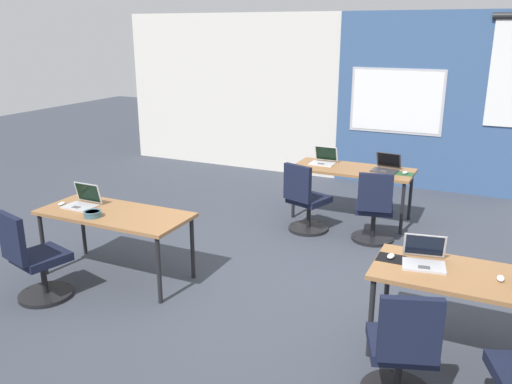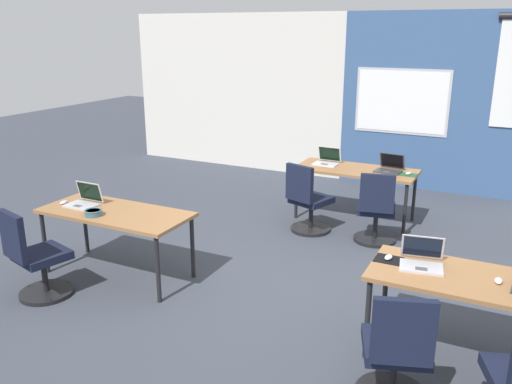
# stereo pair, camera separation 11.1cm
# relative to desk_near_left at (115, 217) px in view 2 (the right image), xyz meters

# --- Properties ---
(ground_plane) EXTENTS (24.00, 24.00, 0.00)m
(ground_plane) POSITION_rel_desk_near_left_xyz_m (1.75, 0.60, -0.66)
(ground_plane) COLOR #383D47
(back_wall_assembly) EXTENTS (10.00, 0.27, 2.80)m
(back_wall_assembly) POSITION_rel_desk_near_left_xyz_m (1.80, 4.80, 0.75)
(back_wall_assembly) COLOR silver
(back_wall_assembly) RESTS_ON ground
(desk_near_left) EXTENTS (1.60, 0.70, 0.72)m
(desk_near_left) POSITION_rel_desk_near_left_xyz_m (0.00, 0.00, 0.00)
(desk_near_left) COLOR olive
(desk_near_left) RESTS_ON ground
(desk_near_right) EXTENTS (1.60, 0.70, 0.72)m
(desk_near_right) POSITION_rel_desk_near_left_xyz_m (3.50, 0.00, 0.00)
(desk_near_right) COLOR olive
(desk_near_right) RESTS_ON ground
(desk_far_center) EXTENTS (1.60, 0.70, 0.72)m
(desk_far_center) POSITION_rel_desk_near_left_xyz_m (1.75, 2.80, 0.00)
(desk_far_center) COLOR olive
(desk_far_center) RESTS_ON ground
(laptop_near_right_inner) EXTENTS (0.38, 0.36, 0.23)m
(laptop_near_right_inner) POSITION_rel_desk_near_left_xyz_m (3.08, 0.05, 0.11)
(laptop_near_right_inner) COLOR #B7B7BC
(laptop_near_right_inner) RESTS_ON desk_near_right
(mousepad_near_right_inner) EXTENTS (0.22, 0.19, 0.00)m
(mousepad_near_right_inner) POSITION_rel_desk_near_left_xyz_m (2.81, 0.05, 0.06)
(mousepad_near_right_inner) COLOR black
(mousepad_near_right_inner) RESTS_ON desk_near_right
(mouse_near_right_inner) EXTENTS (0.07, 0.11, 0.03)m
(mouse_near_right_inner) POSITION_rel_desk_near_left_xyz_m (2.81, 0.05, 0.08)
(mouse_near_right_inner) COLOR silver
(mouse_near_right_inner) RESTS_ON mousepad_near_right_inner
(chair_near_right_inner) EXTENTS (0.56, 0.61, 0.92)m
(chair_near_right_inner) POSITION_rel_desk_near_left_xyz_m (3.08, -0.77, -0.28)
(chair_near_right_inner) COLOR black
(chair_near_right_inner) RESTS_ON ground
(mouse_near_right_end) EXTENTS (0.06, 0.10, 0.03)m
(mouse_near_right_end) POSITION_rel_desk_near_left_xyz_m (3.64, 0.00, 0.08)
(mouse_near_right_end) COLOR silver
(mouse_near_right_end) RESTS_ON desk_near_right
(laptop_far_right) EXTENTS (0.36, 0.34, 0.23)m
(laptop_far_right) POSITION_rel_desk_near_left_xyz_m (2.18, 2.87, 0.11)
(laptop_far_right) COLOR #333338
(laptop_far_right) RESTS_ON desk_far_center
(mousepad_far_right) EXTENTS (0.22, 0.19, 0.00)m
(mousepad_far_right) POSITION_rel_desk_near_left_xyz_m (2.44, 2.80, 0.06)
(mousepad_far_right) COLOR #23512D
(mousepad_far_right) RESTS_ON desk_far_center
(mouse_far_right) EXTENTS (0.09, 0.11, 0.03)m
(mouse_far_right) POSITION_rel_desk_near_left_xyz_m (2.44, 2.80, 0.08)
(mouse_far_right) COLOR silver
(mouse_far_right) RESTS_ON mousepad_far_right
(chair_far_right) EXTENTS (0.52, 0.58, 0.92)m
(chair_far_right) POSITION_rel_desk_near_left_xyz_m (2.22, 2.09, -0.28)
(chair_far_right) COLOR black
(chair_far_right) RESTS_ON ground
(laptop_far_left) EXTENTS (0.34, 0.31, 0.23)m
(laptop_far_left) POSITION_rel_desk_near_left_xyz_m (1.30, 2.88, 0.11)
(laptop_far_left) COLOR silver
(laptop_far_left) RESTS_ON desk_far_center
(chair_far_left) EXTENTS (0.56, 0.61, 0.92)m
(chair_far_left) POSITION_rel_desk_near_left_xyz_m (1.35, 2.07, -0.28)
(chair_far_left) COLOR black
(chair_far_left) RESTS_ON ground
(laptop_near_left_end) EXTENTS (0.33, 0.29, 0.23)m
(laptop_near_left_end) POSITION_rel_desk_near_left_xyz_m (-0.43, 0.01, 0.11)
(laptop_near_left_end) COLOR #B7B7BC
(laptop_near_left_end) RESTS_ON desk_near_left
(mouse_near_left_end) EXTENTS (0.06, 0.10, 0.03)m
(mouse_near_left_end) POSITION_rel_desk_near_left_xyz_m (-0.65, -0.06, 0.08)
(mouse_near_left_end) COLOR silver
(mouse_near_left_end) RESTS_ON desk_near_left
(chair_near_left_end) EXTENTS (0.54, 0.59, 0.92)m
(chair_near_left_end) POSITION_rel_desk_near_left_xyz_m (-0.38, -0.74, -0.28)
(chair_near_left_end) COLOR black
(chair_near_left_end) RESTS_ON ground
(snack_bowl) EXTENTS (0.18, 0.18, 0.06)m
(snack_bowl) POSITION_rel_desk_near_left_xyz_m (-0.10, -0.20, 0.10)
(snack_bowl) COLOR #3D6070
(snack_bowl) RESTS_ON desk_near_left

